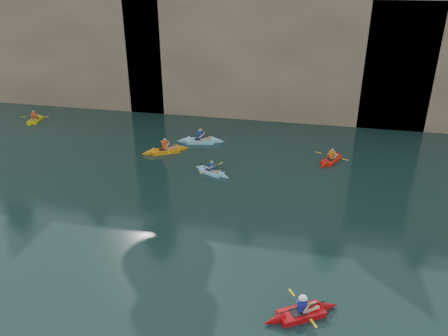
% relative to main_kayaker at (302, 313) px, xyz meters
% --- Properties ---
extents(ground, '(160.00, 160.00, 0.00)m').
position_rel_main_kayaker_xyz_m(ground, '(-6.00, 0.28, -0.15)').
color(ground, black).
rests_on(ground, ground).
extents(cliff, '(70.00, 16.00, 12.00)m').
position_rel_main_kayaker_xyz_m(cliff, '(-6.00, 30.28, 5.85)').
color(cliff, tan).
rests_on(cliff, ground).
extents(cliff_slab_west, '(26.00, 2.40, 10.56)m').
position_rel_main_kayaker_xyz_m(cliff_slab_west, '(-26.00, 22.88, 5.13)').
color(cliff_slab_west, '#987A5C').
rests_on(cliff_slab_west, ground).
extents(cliff_slab_center, '(24.00, 2.40, 11.40)m').
position_rel_main_kayaker_xyz_m(cliff_slab_center, '(-4.00, 22.88, 5.55)').
color(cliff_slab_center, '#987A5C').
rests_on(cliff_slab_center, ground).
extents(sea_cave_west, '(4.50, 1.00, 4.00)m').
position_rel_main_kayaker_xyz_m(sea_cave_west, '(-24.00, 22.23, 1.85)').
color(sea_cave_west, black).
rests_on(sea_cave_west, ground).
extents(sea_cave_center, '(3.50, 1.00, 3.20)m').
position_rel_main_kayaker_xyz_m(sea_cave_center, '(-10.00, 22.23, 1.45)').
color(sea_cave_center, black).
rests_on(sea_cave_center, ground).
extents(sea_cave_east, '(5.00, 1.00, 4.50)m').
position_rel_main_kayaker_xyz_m(sea_cave_east, '(4.00, 22.23, 2.10)').
color(sea_cave_east, black).
rests_on(sea_cave_east, ground).
extents(main_kayaker, '(2.93, 2.15, 1.11)m').
position_rel_main_kayaker_xyz_m(main_kayaker, '(0.00, 0.00, 0.00)').
color(main_kayaker, red).
rests_on(main_kayaker, ground).
extents(kayaker_orange, '(3.22, 2.46, 1.27)m').
position_rel_main_kayaker_xyz_m(kayaker_orange, '(-9.98, 13.52, 0.01)').
color(kayaker_orange, orange).
rests_on(kayaker_orange, ground).
extents(kayaker_ltblue_near, '(2.70, 1.94, 1.06)m').
position_rel_main_kayaker_xyz_m(kayaker_ltblue_near, '(-6.08, 10.99, -0.02)').
color(kayaker_ltblue_near, '#8BC8E8').
rests_on(kayaker_ltblue_near, ground).
extents(kayaker_red_far, '(2.07, 3.08, 1.13)m').
position_rel_main_kayaker_xyz_m(kayaker_red_far, '(1.07, 14.42, -0.01)').
color(kayaker_red_far, red).
rests_on(kayaker_red_far, ground).
extents(kayaker_yellow, '(2.27, 2.92, 1.16)m').
position_rel_main_kayaker_xyz_m(kayaker_yellow, '(-22.63, 17.47, -0.00)').
color(kayaker_yellow, yellow).
rests_on(kayaker_yellow, ground).
extents(kayaker_ltblue_mid, '(3.54, 2.54, 1.32)m').
position_rel_main_kayaker_xyz_m(kayaker_ltblue_mid, '(-8.12, 15.83, 0.01)').
color(kayaker_ltblue_mid, '#89D0E6').
rests_on(kayaker_ltblue_mid, ground).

